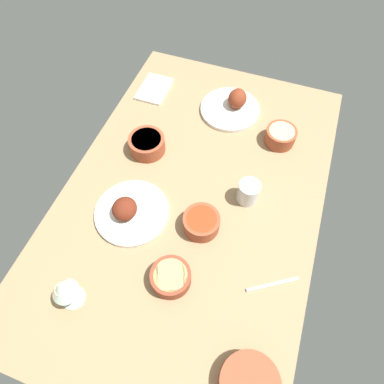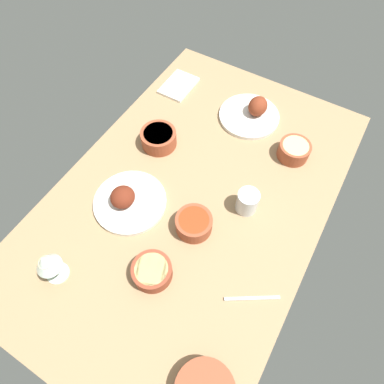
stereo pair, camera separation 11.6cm
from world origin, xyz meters
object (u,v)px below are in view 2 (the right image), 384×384
(bowl_soup, at_px, (159,138))
(wine_glass, at_px, (46,263))
(bowl_potatoes, at_px, (294,150))
(folded_napkin, at_px, (179,86))
(fork_loose, at_px, (252,298))
(plate_far_side, at_px, (128,200))
(plate_near_viewer, at_px, (252,113))
(water_tumbler, at_px, (247,202))
(bowl_pasta, at_px, (152,271))
(bowl_sauce, at_px, (194,223))

(bowl_soup, bearing_deg, wine_glass, 1.60)
(bowl_potatoes, xyz_separation_m, bowl_soup, (0.21, -0.47, 0.00))
(wine_glass, height_order, folded_napkin, wine_glass)
(fork_loose, bearing_deg, folded_napkin, -77.18)
(plate_far_side, height_order, folded_napkin, plate_far_side)
(folded_napkin, xyz_separation_m, fork_loose, (0.67, 0.68, -0.00))
(bowl_potatoes, bearing_deg, bowl_soup, -65.80)
(plate_near_viewer, height_order, bowl_soup, plate_near_viewer)
(folded_napkin, bearing_deg, water_tumbler, 52.68)
(bowl_potatoes, bearing_deg, folded_napkin, -100.14)
(wine_glass, xyz_separation_m, fork_loose, (-0.24, 0.55, -0.10))
(bowl_pasta, bearing_deg, fork_loose, 106.78)
(wine_glass, distance_m, fork_loose, 0.61)
(plate_near_viewer, bearing_deg, bowl_potatoes, 65.01)
(plate_far_side, distance_m, wine_glass, 0.33)
(water_tumbler, bearing_deg, bowl_potatoes, 169.84)
(bowl_pasta, bearing_deg, folded_napkin, -153.49)
(fork_loose, bearing_deg, plate_near_viewer, -96.87)
(bowl_potatoes, xyz_separation_m, folded_napkin, (-0.10, -0.58, -0.03))
(bowl_soup, height_order, wine_glass, wine_glass)
(bowl_soup, xyz_separation_m, wine_glass, (0.60, 0.02, 0.06))
(wine_glass, height_order, water_tumbler, wine_glass)
(plate_near_viewer, distance_m, folded_napkin, 0.36)
(bowl_sauce, height_order, fork_loose, bowl_sauce)
(plate_near_viewer, height_order, plate_far_side, plate_near_viewer)
(plate_near_viewer, distance_m, bowl_sauce, 0.56)
(plate_far_side, bearing_deg, plate_near_viewer, 162.03)
(bowl_soup, xyz_separation_m, fork_loose, (0.36, 0.57, -0.03))
(plate_near_viewer, distance_m, water_tumbler, 0.44)
(bowl_potatoes, distance_m, bowl_pasta, 0.69)
(plate_near_viewer, distance_m, wine_glass, 0.94)
(wine_glass, relative_size, fork_loose, 0.83)
(folded_napkin, height_order, fork_loose, folded_napkin)
(plate_far_side, xyz_separation_m, fork_loose, (0.08, 0.52, -0.02))
(bowl_pasta, relative_size, folded_napkin, 0.73)
(plate_far_side, bearing_deg, bowl_pasta, 52.46)
(bowl_pasta, bearing_deg, plate_far_side, -127.54)
(bowl_potatoes, relative_size, fork_loose, 0.70)
(plate_near_viewer, bearing_deg, bowl_sauce, 5.31)
(bowl_pasta, bearing_deg, bowl_soup, -148.57)
(bowl_potatoes, height_order, bowl_pasta, bowl_potatoes)
(plate_far_side, distance_m, water_tumbler, 0.41)
(plate_far_side, relative_size, bowl_pasta, 2.05)
(plate_near_viewer, xyz_separation_m, wine_glass, (0.91, -0.23, 0.08))
(plate_far_side, height_order, bowl_pasta, plate_far_side)
(bowl_pasta, distance_m, fork_loose, 0.31)
(fork_loose, bearing_deg, bowl_sauce, -55.17)
(plate_far_side, xyz_separation_m, folded_napkin, (-0.60, -0.16, -0.01))
(bowl_sauce, relative_size, fork_loose, 0.73)
(bowl_potatoes, relative_size, water_tumbler, 1.36)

